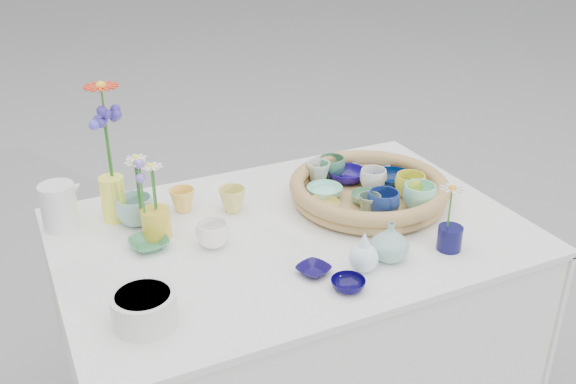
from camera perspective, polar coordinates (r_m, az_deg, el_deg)
name	(u,v)px	position (r m, az deg, el deg)	size (l,w,h in m)	color
wicker_tray	(369,190)	(1.92, 7.19, 0.16)	(0.47, 0.47, 0.08)	olive
tray_ceramic_0	(347,176)	(2.01, 5.28, 1.46)	(0.12, 0.12, 0.04)	navy
tray_ceramic_1	(393,180)	(2.00, 9.32, 1.07)	(0.12, 0.12, 0.04)	#021544
tray_ceramic_2	(410,186)	(1.93, 10.81, 0.54)	(0.09, 0.09, 0.07)	yellow
tray_ceramic_3	(367,198)	(1.88, 7.03, -0.56)	(0.10, 0.10, 0.03)	#599362
tray_ceramic_4	(369,205)	(1.81, 7.23, -1.14)	(0.06, 0.06, 0.06)	slate
tray_ceramic_5	(325,192)	(1.91, 3.27, 0.01)	(0.11, 0.11, 0.03)	#92E6CF
tray_ceramic_6	(318,173)	(1.99, 2.71, 1.73)	(0.07, 0.07, 0.07)	#B7C4BD
tray_ceramic_7	(373,179)	(1.96, 7.59, 1.13)	(0.08, 0.08, 0.07)	white
tray_ceramic_8	(371,168)	(2.09, 7.40, 2.15)	(0.11, 0.11, 0.03)	#90A6CF
tray_ceramic_9	(384,203)	(1.82, 8.49, -1.00)	(0.09, 0.09, 0.07)	navy
tray_ceramic_10	(323,206)	(1.83, 3.10, -1.28)	(0.10, 0.10, 0.03)	#D8B956
tray_ceramic_11	(419,197)	(1.86, 11.59, -0.43)	(0.10, 0.10, 0.08)	#8FE6C1
tray_ceramic_12	(332,167)	(2.03, 3.92, 2.23)	(0.08, 0.08, 0.07)	#397953
loose_ceramic_0	(183,200)	(1.88, -9.35, -0.70)	(0.07, 0.07, 0.07)	#F8C651
loose_ceramic_1	(232,200)	(1.86, -4.96, -0.68)	(0.08, 0.08, 0.07)	#D7CC66
loose_ceramic_2	(149,243)	(1.72, -12.24, -4.49)	(0.10, 0.10, 0.03)	#3D8356
loose_ceramic_3	(213,234)	(1.69, -6.71, -3.77)	(0.09, 0.09, 0.07)	white
loose_ceramic_4	(314,270)	(1.58, 2.28, -6.94)	(0.08, 0.08, 0.02)	#100842
loose_ceramic_5	(135,211)	(1.83, -13.41, -1.63)	(0.10, 0.10, 0.08)	#8AB8B3
loose_ceramic_6	(348,284)	(1.53, 5.36, -8.18)	(0.08, 0.08, 0.03)	#070138
fluted_bowl	(144,309)	(1.44, -12.66, -10.08)	(0.14, 0.14, 0.07)	silver
bud_vase_paleblue	(364,251)	(1.58, 6.76, -5.21)	(0.07, 0.07, 0.11)	white
bud_vase_seafoam	(390,241)	(1.64, 9.07, -4.35)	(0.10, 0.10, 0.10)	#88B2A7
bud_vase_cobalt	(450,238)	(1.72, 14.17, -3.99)	(0.06, 0.06, 0.06)	#0D0C3F
single_daisy	(450,208)	(1.68, 14.19, -1.38)	(0.07, 0.07, 0.13)	silver
tall_vase_yellow	(113,199)	(1.86, -15.26, -0.57)	(0.07, 0.07, 0.13)	#F8FF48
gerbera	(107,133)	(1.80, -15.79, 5.11)	(0.11, 0.11, 0.28)	red
hydrangea	(107,147)	(1.81, -15.77, 3.87)	(0.07, 0.07, 0.24)	#3B2E99
white_pitcher	(59,207)	(1.86, -19.69, -1.22)	(0.14, 0.10, 0.13)	silver
daisy_cup	(156,223)	(1.75, -11.63, -2.75)	(0.08, 0.08, 0.08)	gold
daisy_posy	(146,181)	(1.71, -12.51, 0.94)	(0.08, 0.08, 0.16)	white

